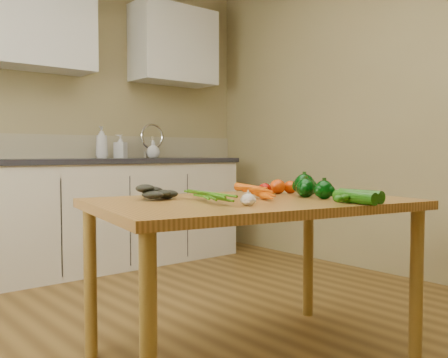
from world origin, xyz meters
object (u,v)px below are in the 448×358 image
soap_bottle_c (153,149)px  soap_bottle_a (102,142)px  soap_bottle_b (120,146)px  pepper_c (324,190)px  zucchini_a (360,196)px  tomato_a (265,189)px  tomato_b (278,187)px  table (251,218)px  garlic_bulb (248,200)px  pepper_b (304,185)px  zucchini_b (355,197)px  tomato_c (290,187)px  pepper_a (306,188)px  leafy_greens (153,189)px  carrot_bunch (244,192)px

soap_bottle_c → soap_bottle_a: bearing=-90.0°
soap_bottle_b → pepper_c: soap_bottle_b is taller
soap_bottle_a → zucchini_a: bearing=-46.0°
tomato_a → tomato_b: 0.10m
table → soap_bottle_a: bearing=91.5°
soap_bottle_b → garlic_bulb: (-0.78, -2.50, -0.24)m
soap_bottle_c → pepper_b: bearing=-12.4°
soap_bottle_a → zucchini_b: size_ratio=1.35×
zucchini_a → zucchini_b: 0.08m
soap_bottle_a → zucchini_a: (-0.12, -2.65, -0.27)m
soap_bottle_c → table: bearing=-20.4°
tomato_c → zucchini_b: (-0.19, -0.53, -0.01)m
soap_bottle_a → tomato_c: bearing=-43.5°
pepper_b → tomato_a: bearing=132.5°
table → pepper_b: 0.37m
table → soap_bottle_a: 2.32m
soap_bottle_b → pepper_b: size_ratio=2.00×
pepper_a → tomato_c: 0.23m
zucchini_a → soap_bottle_b: bearing=83.3°
leafy_greens → zucchini_b: bearing=-52.4°
table → soap_bottle_c: soap_bottle_c is taller
pepper_c → table: bearing=143.6°
tomato_b → soap_bottle_c: bearing=74.9°
soap_bottle_a → garlic_bulb: soap_bottle_a is taller
tomato_c → leafy_greens: bearing=167.2°
tomato_b → tomato_c: (0.07, -0.02, -0.00)m
soap_bottle_a → tomato_b: (-0.07, -2.12, -0.26)m
carrot_bunch → tomato_a: bearing=37.9°
pepper_b → pepper_c: pepper_b is taller
soap_bottle_b → pepper_c: 2.53m
soap_bottle_c → tomato_b: (-0.57, -2.12, -0.20)m
zucchini_b → carrot_bunch: bearing=120.8°
tomato_b → zucchini_b: tomato_b is taller
tomato_a → pepper_b: bearing=-47.5°
soap_bottle_a → pepper_a: bearing=-46.2°
table → carrot_bunch: size_ratio=5.95×
zucchini_a → soap_bottle_c: bearing=76.9°
soap_bottle_b → pepper_a: bearing=45.2°
tomato_b → zucchini_a: 0.53m
soap_bottle_b → leafy_greens: bearing=28.3°
leafy_greens → tomato_b: bearing=-12.5°
zucchini_a → garlic_bulb: bearing=156.7°
table → tomato_c: size_ratio=21.47×
soap_bottle_c → tomato_b: soap_bottle_c is taller
table → zucchini_a: zucchini_a is taller
pepper_b → zucchini_a: pepper_b is taller
tomato_b → zucchini_b: (-0.11, -0.55, -0.01)m
carrot_bunch → tomato_c: (0.43, 0.12, -0.00)m
tomato_a → zucchini_a: (0.06, -0.52, -0.00)m
soap_bottle_a → tomato_b: size_ratio=3.33×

